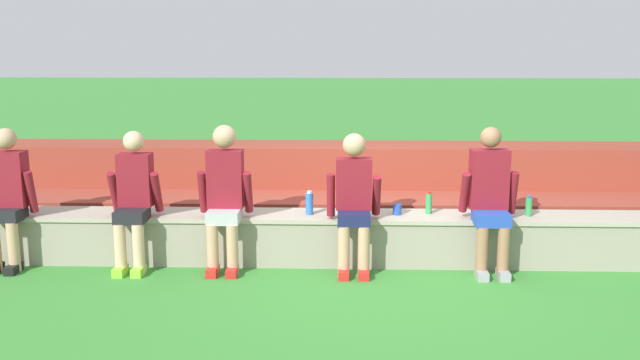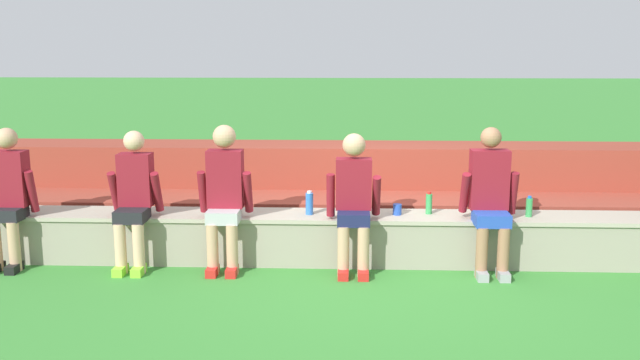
# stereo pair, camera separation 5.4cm
# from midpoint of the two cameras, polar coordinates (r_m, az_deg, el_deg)

# --- Properties ---
(ground_plane) EXTENTS (80.00, 80.00, 0.00)m
(ground_plane) POSITION_cam_midpoint_polar(r_m,az_deg,el_deg) (6.86, 4.77, -7.29)
(ground_plane) COLOR #388433
(stone_seating_wall) EXTENTS (7.89, 0.53, 0.49)m
(stone_seating_wall) POSITION_cam_midpoint_polar(r_m,az_deg,el_deg) (7.02, 4.72, -4.64)
(stone_seating_wall) COLOR gray
(stone_seating_wall) RESTS_ON ground
(brick_bleachers) EXTENTS (9.99, 1.51, 0.97)m
(brick_bleachers) POSITION_cam_midpoint_polar(r_m,az_deg,el_deg) (8.26, 4.36, -1.23)
(brick_bleachers) COLOR brown
(brick_bleachers) RESTS_ON ground
(person_far_left) EXTENTS (0.51, 0.47, 1.36)m
(person_far_left) POSITION_cam_midpoint_polar(r_m,az_deg,el_deg) (7.39, -23.90, -1.07)
(person_far_left) COLOR tan
(person_far_left) RESTS_ON ground
(person_left_of_center) EXTENTS (0.50, 0.55, 1.33)m
(person_left_of_center) POSITION_cam_midpoint_polar(r_m,az_deg,el_deg) (6.98, -14.75, -1.33)
(person_left_of_center) COLOR #DBAD89
(person_left_of_center) RESTS_ON ground
(person_center) EXTENTS (0.52, 0.52, 1.40)m
(person_center) POSITION_cam_midpoint_polar(r_m,az_deg,el_deg) (6.75, -7.58, -1.07)
(person_center) COLOR tan
(person_center) RESTS_ON ground
(person_right_of_center) EXTENTS (0.52, 0.53, 1.32)m
(person_right_of_center) POSITION_cam_midpoint_polar(r_m,az_deg,el_deg) (6.64, 2.99, -1.55)
(person_right_of_center) COLOR tan
(person_right_of_center) RESTS_ON ground
(person_far_right) EXTENTS (0.54, 0.56, 1.38)m
(person_far_right) POSITION_cam_midpoint_polar(r_m,az_deg,el_deg) (6.82, 13.94, -1.32)
(person_far_right) COLOR #996B4C
(person_far_right) RESTS_ON ground
(water_bottle_near_right) EXTENTS (0.06, 0.06, 0.22)m
(water_bottle_near_right) POSITION_cam_midpoint_polar(r_m,az_deg,el_deg) (7.03, 9.10, -1.91)
(water_bottle_near_right) COLOR green
(water_bottle_near_right) RESTS_ON stone_seating_wall
(water_bottle_mid_left) EXTENTS (0.06, 0.06, 0.21)m
(water_bottle_mid_left) POSITION_cam_midpoint_polar(r_m,az_deg,el_deg) (7.14, 16.91, -2.12)
(water_bottle_mid_left) COLOR green
(water_bottle_mid_left) RESTS_ON stone_seating_wall
(water_bottle_center_gap) EXTENTS (0.08, 0.08, 0.24)m
(water_bottle_center_gap) POSITION_cam_midpoint_polar(r_m,az_deg,el_deg) (6.92, -0.65, -1.92)
(water_bottle_center_gap) COLOR blue
(water_bottle_center_gap) RESTS_ON stone_seating_wall
(plastic_cup_right_end) EXTENTS (0.09, 0.09, 0.11)m
(plastic_cup_right_end) POSITION_cam_midpoint_polar(r_m,az_deg,el_deg) (6.96, 6.54, -2.40)
(plastic_cup_right_end) COLOR blue
(plastic_cup_right_end) RESTS_ON stone_seating_wall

